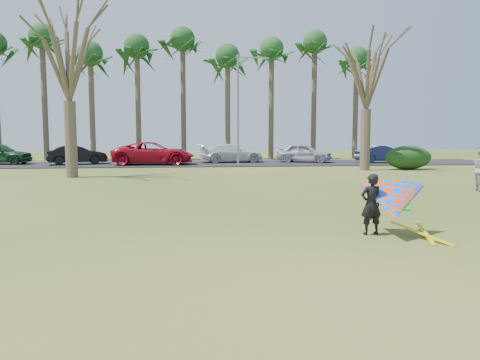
{
  "coord_description": "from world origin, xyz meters",
  "views": [
    {
      "loc": [
        -1.48,
        -11.73,
        2.53
      ],
      "look_at": [
        0.0,
        2.0,
        1.1
      ],
      "focal_mm": 35.0,
      "sensor_mm": 36.0,
      "label": 1
    }
  ],
  "objects": [
    {
      "name": "car_5",
      "position": [
        13.81,
        24.13,
        0.75
      ],
      "size": [
        4.25,
        1.69,
        1.37
      ],
      "primitive_type": "imported",
      "rotation": [
        0.0,
        0.0,
        1.63
      ],
      "color": "#172047",
      "rests_on": "parking_strip"
    },
    {
      "name": "palm_8",
      "position": [
        10.0,
        31.0,
        10.52
      ],
      "size": [
        4.84,
        4.84,
        12.24
      ],
      "color": "#4E3E2F",
      "rests_on": "ground"
    },
    {
      "name": "bare_tree_left",
      "position": [
        -8.0,
        15.0,
        6.92
      ],
      "size": [
        6.6,
        6.6,
        9.7
      ],
      "color": "brown",
      "rests_on": "ground"
    },
    {
      "name": "parking_strip",
      "position": [
        0.0,
        25.0,
        0.03
      ],
      "size": [
        46.0,
        7.0,
        0.06
      ],
      "primitive_type": "cube",
      "color": "black",
      "rests_on": "ground"
    },
    {
      "name": "palm_6",
      "position": [
        2.0,
        31.0,
        9.17
      ],
      "size": [
        4.84,
        4.84,
        10.84
      ],
      "color": "#4F3D2F",
      "rests_on": "ground"
    },
    {
      "name": "streetlight",
      "position": [
        2.16,
        22.0,
        4.46
      ],
      "size": [
        2.28,
        0.18,
        8.0
      ],
      "color": "gray",
      "rests_on": "ground"
    },
    {
      "name": "car_4",
      "position": [
        7.79,
        25.48,
        0.82
      ],
      "size": [
        4.79,
        3.34,
        1.51
      ],
      "primitive_type": "imported",
      "rotation": [
        0.0,
        0.0,
        1.18
      ],
      "color": "#A8ABB6",
      "rests_on": "parking_strip"
    },
    {
      "name": "hedge_near",
      "position": [
        13.1,
        18.21,
        0.8
      ],
      "size": [
        3.2,
        1.45,
        1.6
      ],
      "primitive_type": "ellipsoid",
      "color": "#173714",
      "rests_on": "ground"
    },
    {
      "name": "palm_4",
      "position": [
        -6.0,
        31.0,
        9.85
      ],
      "size": [
        4.84,
        4.84,
        11.54
      ],
      "color": "brown",
      "rests_on": "ground"
    },
    {
      "name": "ground",
      "position": [
        0.0,
        0.0,
        0.0
      ],
      "size": [
        100.0,
        100.0,
        0.0
      ],
      "primitive_type": "plane",
      "color": "#214B10",
      "rests_on": "ground"
    },
    {
      "name": "kite_flyer",
      "position": [
        3.36,
        -1.02,
        0.84
      ],
      "size": [
        2.13,
        2.39,
        2.02
      ],
      "color": "black",
      "rests_on": "ground"
    },
    {
      "name": "palm_7",
      "position": [
        6.0,
        31.0,
        9.85
      ],
      "size": [
        4.84,
        4.84,
        11.54
      ],
      "color": "#483C2B",
      "rests_on": "ground"
    },
    {
      "name": "car_3",
      "position": [
        1.86,
        25.97,
        0.81
      ],
      "size": [
        5.36,
        2.68,
        1.49
      ],
      "primitive_type": "imported",
      "rotation": [
        0.0,
        0.0,
        1.69
      ],
      "color": "silver",
      "rests_on": "parking_strip"
    },
    {
      "name": "car_2",
      "position": [
        -4.23,
        24.08,
        0.91
      ],
      "size": [
        6.13,
        2.86,
        1.7
      ],
      "primitive_type": "imported",
      "rotation": [
        0.0,
        0.0,
        1.57
      ],
      "color": "#AC0D1E",
      "rests_on": "parking_strip"
    },
    {
      "name": "palm_5",
      "position": [
        -2.0,
        31.0,
        10.52
      ],
      "size": [
        4.84,
        4.84,
        12.24
      ],
      "color": "#46392A",
      "rests_on": "ground"
    },
    {
      "name": "car_1",
      "position": [
        -10.01,
        24.85,
        0.78
      ],
      "size": [
        4.62,
        2.84,
        1.44
      ],
      "primitive_type": "imported",
      "rotation": [
        0.0,
        0.0,
        1.9
      ],
      "color": "black",
      "rests_on": "parking_strip"
    },
    {
      "name": "palm_2",
      "position": [
        -14.0,
        31.0,
        10.52
      ],
      "size": [
        4.84,
        4.84,
        12.24
      ],
      "color": "#48382B",
      "rests_on": "ground"
    },
    {
      "name": "palm_3",
      "position": [
        -10.0,
        31.0,
        9.17
      ],
      "size": [
        4.84,
        4.84,
        10.84
      ],
      "color": "brown",
      "rests_on": "ground"
    },
    {
      "name": "palm_9",
      "position": [
        14.0,
        31.0,
        9.17
      ],
      "size": [
        4.84,
        4.84,
        10.84
      ],
      "color": "#453529",
      "rests_on": "ground"
    },
    {
      "name": "bare_tree_right",
      "position": [
        10.0,
        18.0,
        6.57
      ],
      "size": [
        6.27,
        6.27,
        9.21
      ],
      "color": "brown",
      "rests_on": "ground"
    }
  ]
}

